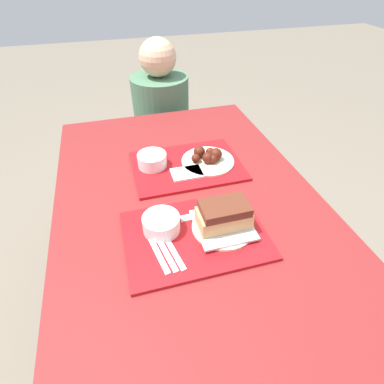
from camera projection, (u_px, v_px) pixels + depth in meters
The scene contains 15 objects.
ground_plane at pixel (192, 316), 1.55m from camera, with size 12.00×12.00×0.00m, color #706656.
picnic_table at pixel (192, 225), 1.11m from camera, with size 0.94×1.52×0.78m.
picnic_bench_far at pixel (153, 156), 2.04m from camera, with size 0.89×0.28×0.44m.
tray_near at pixel (195, 235), 0.93m from camera, with size 0.44×0.32×0.01m.
tray_far at pixel (187, 166), 1.23m from camera, with size 0.44×0.32×0.01m.
bowl_coleslaw_near at pixel (161, 223), 0.93m from camera, with size 0.12×0.12×0.05m.
brisket_sandwich_plate at pixel (224, 218), 0.93m from camera, with size 0.20×0.20×0.10m.
plastic_fork_near at pixel (165, 250), 0.88m from camera, with size 0.05×0.17×0.00m.
plastic_knife_near at pixel (172, 249), 0.88m from camera, with size 0.05×0.17×0.00m.
plastic_spoon_near at pixel (157, 252), 0.87m from camera, with size 0.05×0.17×0.00m.
condiment_packet at pixel (186, 218), 0.98m from camera, with size 0.04×0.03×0.01m.
bowl_coleslaw_far at pixel (152, 159), 1.20m from camera, with size 0.12×0.12×0.05m.
wings_plate_far at pixel (208, 158), 1.23m from camera, with size 0.22×0.22×0.06m.
napkin_far at pixel (187, 173), 1.17m from camera, with size 0.12×0.08×0.01m.
person_seated_across at pixel (161, 107), 1.83m from camera, with size 0.34×0.34×0.67m.
Camera 1 is at (-0.21, -0.75, 1.49)m, focal length 28.00 mm.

